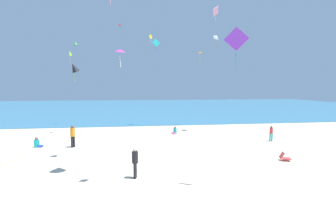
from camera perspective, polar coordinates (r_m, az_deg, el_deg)
ground_plane at (r=20.72m, az=-0.51°, el=-7.26°), size 120.00×120.00×0.00m
ocean_water at (r=59.20m, az=-5.29°, el=1.31°), size 120.00×60.00×0.05m
beach_chair_far_right at (r=17.40m, az=25.96°, el=-9.62°), size 0.79×0.68×0.54m
person_0 at (r=20.33m, az=-21.77°, el=-5.03°), size 0.49×0.49×1.75m
person_1 at (r=12.75m, az=-7.86°, el=-11.38°), size 0.38×0.38×1.62m
person_2 at (r=21.68m, az=-28.71°, el=-6.59°), size 0.70×0.46×0.81m
person_3 at (r=22.89m, az=23.36°, el=-4.47°), size 0.38×0.38×1.37m
person_4 at (r=24.69m, az=1.62°, el=-4.50°), size 0.63×0.59×0.71m
kite_white at (r=26.54m, az=11.62°, el=17.11°), size 0.58×0.74×1.37m
kite_orange at (r=29.94m, az=7.66°, el=13.85°), size 0.53×0.48×1.31m
kite_yellow at (r=26.62m, az=-4.15°, el=17.37°), size 0.40×0.40×0.97m
kite_red at (r=33.76m, az=-11.36°, el=19.68°), size 0.39×0.32×0.94m
kite_black at (r=16.88m, az=-21.44°, el=9.78°), size 0.73×0.58×1.34m
kite_pink at (r=24.60m, az=11.29°, el=22.43°), size 0.76×0.83×1.48m
kite_purple at (r=11.52m, az=15.96°, el=16.28°), size 1.02×0.49×1.74m
kite_green at (r=32.49m, az=-21.20°, el=15.02°), size 0.61×0.46×1.20m
kite_lime at (r=26.30m, az=-22.33°, el=12.78°), size 0.57×0.54×1.31m
kite_teal at (r=29.88m, az=-2.89°, el=16.12°), size 0.95×0.49×1.72m
kite_magenta at (r=11.69m, az=-11.31°, el=14.08°), size 0.49×0.45×0.86m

